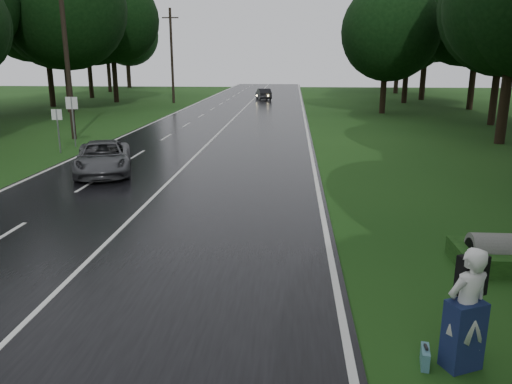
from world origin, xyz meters
TOP-DOWN VIEW (x-y plane):
  - ground at (0.00, 0.00)m, footprint 160.00×160.00m
  - road at (0.00, 20.00)m, footprint 12.00×140.00m
  - lane_center at (0.00, 20.00)m, footprint 0.12×140.00m
  - grey_car at (-3.12, 9.90)m, footprint 3.57×5.22m
  - far_car at (1.25, 50.37)m, footprint 2.25×4.22m
  - hitchhiker at (7.53, -2.97)m, footprint 0.87×0.84m
  - suitcase at (6.97, -3.00)m, footprint 0.20×0.44m
  - culvert at (9.79, 1.10)m, footprint 1.61×0.80m
  - utility_pole_mid at (-8.50, 19.14)m, footprint 1.80×0.28m
  - utility_pole_far at (-8.50, 45.17)m, footprint 1.80×0.28m
  - road_sign_a at (-7.20, 14.50)m, footprint 0.54×0.10m
  - road_sign_b at (-7.20, 16.36)m, footprint 0.66×0.10m
  - tree_left_e at (-15.73, 34.85)m, footprint 9.76×9.76m
  - tree_left_f at (-15.24, 45.71)m, footprint 10.46×10.46m
  - tree_right_d at (16.77, 19.29)m, footprint 9.02×9.02m
  - tree_right_e at (12.87, 35.80)m, footprint 7.45×7.45m
  - tree_right_f at (17.22, 47.20)m, footprint 8.42×8.42m

SIDE VIEW (x-z plane):
  - ground at x=0.00m, z-range 0.00..0.00m
  - culvert at x=9.79m, z-range -0.40..0.40m
  - utility_pole_mid at x=-8.50m, z-range -5.22..5.22m
  - utility_pole_far at x=-8.50m, z-range -5.03..5.03m
  - road_sign_a at x=-7.20m, z-range -1.13..1.13m
  - road_sign_b at x=-7.20m, z-range -1.37..1.37m
  - tree_left_e at x=-15.73m, z-range -7.63..7.63m
  - tree_left_f at x=-15.24m, z-range -8.17..8.17m
  - tree_right_d at x=16.77m, z-range -7.05..7.05m
  - tree_right_e at x=12.87m, z-range -5.82..5.82m
  - tree_right_f at x=17.22m, z-range -6.58..6.58m
  - road at x=0.00m, z-range 0.00..0.04m
  - lane_center at x=0.00m, z-range 0.04..0.05m
  - suitcase at x=6.97m, z-range 0.00..0.30m
  - far_car at x=1.25m, z-range 0.04..1.36m
  - grey_car at x=-3.12m, z-range 0.04..1.37m
  - hitchhiker at x=7.53m, z-range -0.07..1.94m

